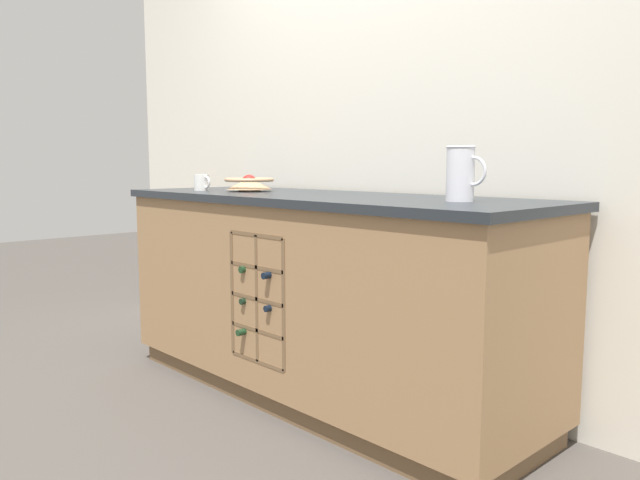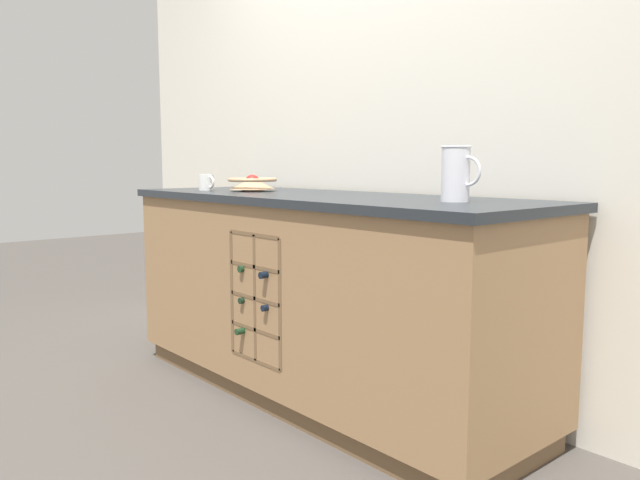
{
  "view_description": "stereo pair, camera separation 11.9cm",
  "coord_description": "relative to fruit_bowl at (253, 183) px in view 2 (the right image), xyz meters",
  "views": [
    {
      "loc": [
        2.01,
        -1.9,
        1.06
      ],
      "look_at": [
        0.0,
        0.0,
        0.72
      ],
      "focal_mm": 35.0,
      "sensor_mm": 36.0,
      "label": 1
    },
    {
      "loc": [
        2.09,
        -1.81,
        1.06
      ],
      "look_at": [
        0.0,
        0.0,
        0.72
      ],
      "focal_mm": 35.0,
      "sensor_mm": 36.0,
      "label": 2
    }
  ],
  "objects": [
    {
      "name": "back_wall",
      "position": [
        0.48,
        0.44,
        0.31
      ],
      "size": [
        4.51,
        0.06,
        2.55
      ],
      "primitive_type": "cube",
      "color": "silver",
      "rests_on": "ground_plane"
    },
    {
      "name": "fruit_bowl",
      "position": [
        0.0,
        0.0,
        0.0
      ],
      "size": [
        0.24,
        0.24,
        0.08
      ],
      "color": "tan",
      "rests_on": "kitchen_island"
    },
    {
      "name": "ceramic_mug",
      "position": [
        -0.24,
        -0.12,
        -0.0
      ],
      "size": [
        0.11,
        0.08,
        0.08
      ],
      "color": "white",
      "rests_on": "kitchen_island"
    },
    {
      "name": "ground_plane",
      "position": [
        0.48,
        0.03,
        -0.96
      ],
      "size": [
        14.0,
        14.0,
        0.0
      ],
      "primitive_type": "plane",
      "color": "#4C4742"
    },
    {
      "name": "white_pitcher",
      "position": [
        1.19,
        0.06,
        0.06
      ],
      "size": [
        0.16,
        0.11,
        0.2
      ],
      "color": "white",
      "rests_on": "kitchen_island"
    },
    {
      "name": "kitchen_island",
      "position": [
        0.48,
        0.03,
        -0.5
      ],
      "size": [
        2.15,
        0.74,
        0.92
      ],
      "color": "brown",
      "rests_on": "ground_plane"
    }
  ]
}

